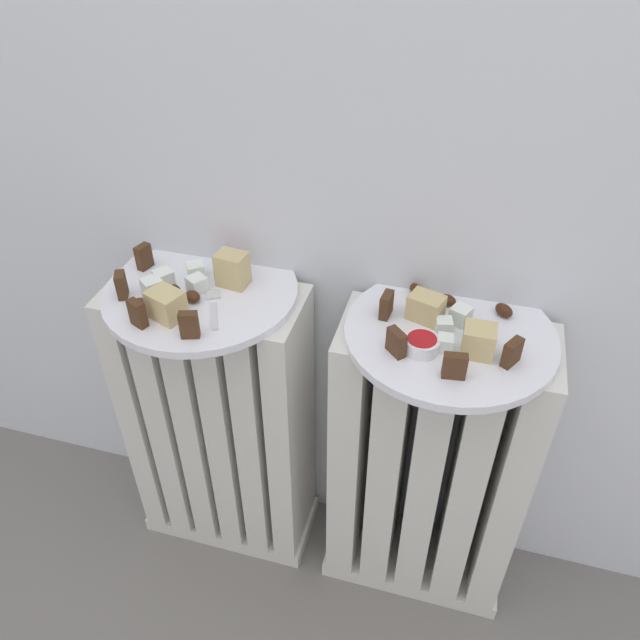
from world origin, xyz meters
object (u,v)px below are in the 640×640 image
Objects in this scene: radiator_left at (221,426)px; jam_bowl_right at (422,344)px; jam_bowl_left at (227,262)px; fork at (214,305)px; plate_right at (450,334)px; plate_left at (201,292)px; radiator_right at (427,470)px.

jam_bowl_right is at bearing -8.72° from radiator_left.
jam_bowl_left is 0.10m from fork.
plate_right is 0.33m from fork.
fork is at bearing 176.87° from jam_bowl_right.
plate_left is 0.05m from fork.
jam_bowl_left reaches higher than radiator_left.
plate_left is 0.33m from jam_bowl_right.
jam_bowl_right is at bearing -122.89° from plate_right.
jam_bowl_right reaches higher than radiator_left.
fork is at bearing -173.97° from plate_right.
fork is at bearing -44.14° from radiator_left.
plate_left is 6.18× the size of jam_bowl_right.
plate_left reaches higher than radiator_right.
plate_left is 3.15× the size of fork.
jam_bowl_right is at bearing -8.72° from plate_left.
radiator_left is 6.16× the size of fork.
plate_left is 1.00× the size of plate_right.
radiator_right is (0.36, 0.00, 0.00)m from radiator_left.
jam_bowl_left reaches higher than plate_right.
jam_bowl_left is at bearing 160.62° from jam_bowl_right.
jam_bowl_left is at bearing 170.28° from plate_right.
radiator_left is 12.08× the size of jam_bowl_right.
radiator_right is 1.95× the size of plate_right.
radiator_left is 14.53× the size of jam_bowl_left.
plate_right is 0.06m from jam_bowl_right.
fork reaches higher than plate_right.
radiator_right is at bearing 57.11° from jam_bowl_right.
fork is (0.02, -0.09, -0.01)m from jam_bowl_left.
radiator_right is 6.16× the size of fork.
plate_right is 7.43× the size of jam_bowl_left.
radiator_left is 0.31m from jam_bowl_left.
radiator_left is at bearing -107.03° from jam_bowl_left.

